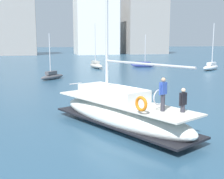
% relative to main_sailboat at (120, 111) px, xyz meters
% --- Properties ---
extents(ground_plane, '(400.00, 400.00, 0.00)m').
position_rel_main_sailboat_xyz_m(ground_plane, '(1.33, 0.92, -0.92)').
color(ground_plane, '#2D516B').
extents(main_sailboat, '(6.40, 9.67, 14.29)m').
position_rel_main_sailboat_xyz_m(main_sailboat, '(0.00, 0.00, 0.00)').
color(main_sailboat, white).
rests_on(main_sailboat, ground).
extents(moored_sloop_near, '(4.61, 2.80, 5.78)m').
position_rel_main_sailboat_xyz_m(moored_sloop_near, '(14.10, 34.90, -0.41)').
color(moored_sloop_near, navy).
rests_on(moored_sloop_near, ground).
extents(moored_sloop_far, '(2.04, 5.30, 7.59)m').
position_rel_main_sailboat_xyz_m(moored_sloop_far, '(5.28, 34.33, -0.36)').
color(moored_sloop_far, '#B7B2A8').
rests_on(moored_sloop_far, ground).
extents(moored_catamaran, '(3.34, 3.36, 5.59)m').
position_rel_main_sailboat_xyz_m(moored_catamaran, '(-2.71, 21.30, -0.47)').
color(moored_catamaran, '#4C4C51').
rests_on(moored_catamaran, ground).
extents(moored_cutter_left, '(4.94, 3.96, 7.41)m').
position_rel_main_sailboat_xyz_m(moored_cutter_left, '(22.70, 26.79, -0.36)').
color(moored_cutter_left, silver).
rests_on(moored_cutter_left, ground).
extents(waterfront_buildings, '(80.14, 16.72, 25.89)m').
position_rel_main_sailboat_xyz_m(waterfront_buildings, '(-2.63, 88.49, 9.86)').
color(waterfront_buildings, gray).
rests_on(waterfront_buildings, ground).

